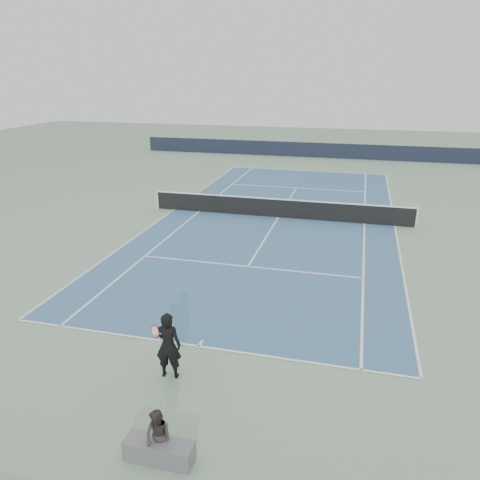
% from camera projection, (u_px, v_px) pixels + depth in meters
% --- Properties ---
extents(ground, '(80.00, 80.00, 0.00)m').
position_uv_depth(ground, '(278.00, 217.00, 23.00)').
color(ground, gray).
extents(court_surface, '(10.97, 23.77, 0.01)m').
position_uv_depth(court_surface, '(278.00, 217.00, 23.00)').
color(court_surface, '#3A6389').
rests_on(court_surface, ground).
extents(tennis_net, '(12.90, 0.10, 1.07)m').
position_uv_depth(tennis_net, '(279.00, 208.00, 22.83)').
color(tennis_net, silver).
rests_on(tennis_net, ground).
extents(windscreen_far, '(30.00, 0.25, 1.20)m').
position_uv_depth(windscreen_far, '(316.00, 150.00, 39.10)').
color(windscreen_far, black).
rests_on(windscreen_far, ground).
extents(tennis_player, '(0.79, 0.52, 1.66)m').
position_uv_depth(tennis_player, '(168.00, 345.00, 10.73)').
color(tennis_player, black).
rests_on(tennis_player, ground).
extents(tennis_ball, '(0.06, 0.06, 0.06)m').
position_uv_depth(tennis_ball, '(132.00, 393.00, 10.36)').
color(tennis_ball, '#C6E32E').
rests_on(tennis_ball, ground).
extents(spectator_bench, '(1.36, 0.77, 1.11)m').
position_uv_depth(spectator_bench, '(159.00, 444.00, 8.50)').
color(spectator_bench, slate).
rests_on(spectator_bench, ground).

